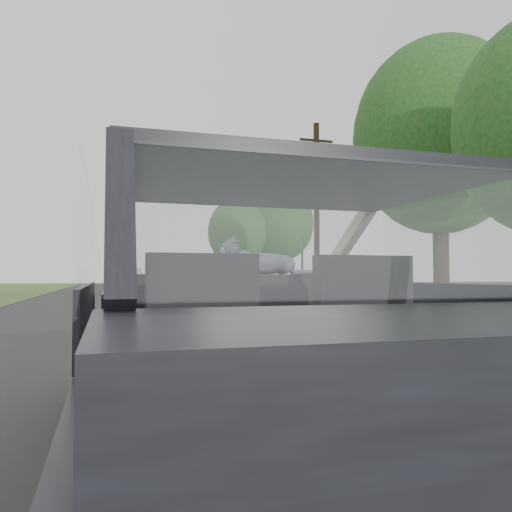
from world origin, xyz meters
TOP-DOWN VIEW (x-y plane):
  - ground at (0.00, 0.00)m, footprint 140.00×140.00m
  - subject_car at (0.00, 0.00)m, footprint 1.80×4.00m
  - dashboard at (0.00, 0.62)m, footprint 1.58×0.45m
  - driver_seat at (-0.40, -0.29)m, footprint 0.50×0.72m
  - passenger_seat at (0.40, -0.29)m, footprint 0.50×0.72m
  - steering_wheel at (-0.40, 0.33)m, footprint 0.36×0.36m
  - cat at (0.23, 0.65)m, footprint 0.59×0.24m
  - guardrail at (4.30, 10.00)m, footprint 0.05×90.00m
  - other_car at (0.19, 25.67)m, footprint 2.39×4.68m
  - highway_sign at (7.14, 17.09)m, footprint 0.45×1.02m
  - utility_pole at (8.38, 18.38)m, footprint 0.32×0.32m
  - tree_1 at (10.35, 12.15)m, footprint 7.71×7.71m
  - tree_2 at (8.09, 31.74)m, footprint 4.55×4.55m
  - tree_3 at (13.00, 36.28)m, footprint 5.80×5.80m

SIDE VIEW (x-z plane):
  - ground at x=0.00m, z-range 0.00..0.00m
  - guardrail at x=4.30m, z-range 0.42..0.74m
  - subject_car at x=0.00m, z-range 0.00..1.45m
  - other_car at x=0.19m, z-range 0.00..1.47m
  - dashboard at x=0.00m, z-range 0.70..1.00m
  - driver_seat at x=-0.40m, z-range 0.67..1.09m
  - passenger_seat at x=0.40m, z-range 0.67..1.09m
  - steering_wheel at x=-0.40m, z-range 0.90..0.94m
  - cat at x=0.23m, z-range 0.96..1.21m
  - highway_sign at x=7.14m, z-range 0.00..2.62m
  - tree_2 at x=8.09m, z-range 0.00..6.36m
  - utility_pole at x=8.38m, z-range 0.00..8.04m
  - tree_3 at x=13.00m, z-range 0.00..8.25m
  - tree_1 at x=10.35m, z-range 0.00..9.07m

